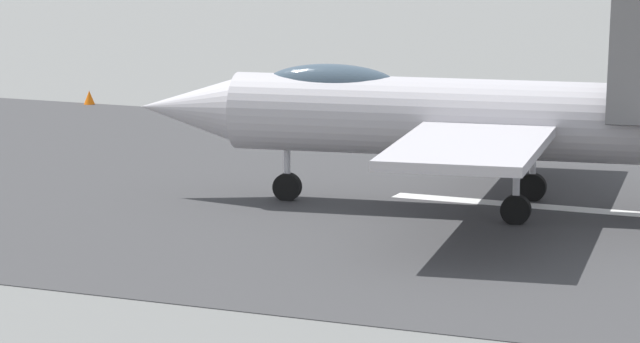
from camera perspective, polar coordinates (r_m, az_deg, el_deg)
The scene contains 5 objects.
ground_plane at distance 45.42m, azimuth 6.96°, elevation -1.16°, with size 400.00×400.00×0.00m, color slate.
runway_strip at distance 45.41m, azimuth 6.98°, elevation -1.15°, with size 240.00×26.00×0.02m.
fighter_jet at distance 44.42m, azimuth 4.52°, elevation 1.90°, with size 16.68×14.92×5.70m.
marker_cone_mid at distance 59.50m, azimuth 3.96°, elevation 1.79°, with size 0.44×0.44×0.55m, color orange.
marker_cone_far at distance 65.52m, azimuth -7.77°, elevation 2.48°, with size 0.44×0.44×0.55m, color orange.
Camera 1 is at (-12.55, 42.77, 8.71)m, focal length 95.15 mm.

